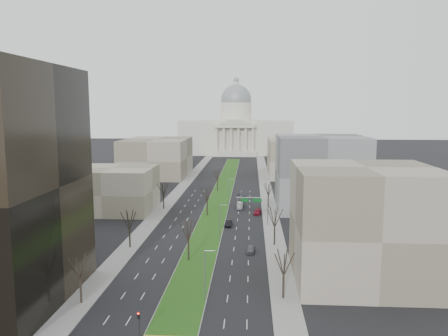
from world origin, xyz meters
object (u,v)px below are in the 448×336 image
at_px(car_grey_near, 251,249).
at_px(car_grey_far, 241,195).
at_px(car_red, 257,212).
at_px(box_van, 240,204).
at_px(car_black, 229,223).

distance_m(car_grey_near, car_grey_far, 64.24).
distance_m(car_red, box_van, 10.41).
distance_m(car_grey_near, box_van, 45.65).
bearing_deg(car_grey_far, car_black, -101.89).
bearing_deg(car_black, car_grey_near, -73.04).
distance_m(car_black, box_van, 23.25).
bearing_deg(box_van, car_black, -96.17).
distance_m(car_black, car_grey_far, 41.81).
xyz_separation_m(car_red, car_grey_far, (-5.71, 27.34, -0.13)).
height_order(car_grey_near, box_van, box_van).
xyz_separation_m(car_grey_far, box_van, (0.02, -18.63, 0.52)).
bearing_deg(box_van, car_grey_far, 90.33).
relative_size(car_grey_near, car_red, 0.87).
bearing_deg(car_grey_near, car_grey_far, 96.95).
relative_size(car_red, car_grey_far, 1.16).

